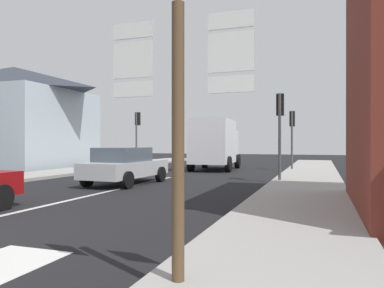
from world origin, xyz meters
TOP-DOWN VIEW (x-y plane):
  - ground_plane at (0.00, 10.00)m, footprint 80.00×80.00m
  - sidewalk_right at (6.31, 8.00)m, footprint 2.75×44.00m
  - sidewalk_left at (-6.31, 8.00)m, footprint 2.75×44.00m
  - lane_centre_stripe at (0.00, 6.00)m, footprint 0.16×12.00m
  - clapboard_house_left at (-12.74, 15.37)m, footprint 9.14×8.74m
  - sedan_far at (-0.56, 8.64)m, footprint 2.11×4.27m
  - delivery_truck at (0.71, 17.44)m, footprint 2.72×5.12m
  - route_sign_post at (5.35, -0.78)m, footprint 1.66×0.14m
  - traffic_light_far_right at (5.24, 18.08)m, footprint 0.30×0.49m
  - traffic_light_near_right at (5.24, 11.18)m, footprint 0.30×0.49m
  - traffic_light_far_left at (-5.24, 18.75)m, footprint 0.30×0.49m

SIDE VIEW (x-z plane):
  - ground_plane at x=0.00m, z-range 0.00..0.00m
  - lane_centre_stripe at x=0.00m, z-range 0.00..0.01m
  - sidewalk_right at x=6.31m, z-range 0.00..0.14m
  - sidewalk_left at x=-6.31m, z-range 0.00..0.14m
  - sedan_far at x=-0.56m, z-range 0.03..1.50m
  - delivery_truck at x=0.71m, z-range 0.13..3.18m
  - route_sign_post at x=5.35m, z-range 0.31..3.51m
  - traffic_light_far_right at x=5.24m, z-range 0.85..4.37m
  - traffic_light_near_right at x=5.24m, z-range 0.89..4.58m
  - traffic_light_far_left at x=-5.24m, z-range 0.91..4.69m
  - clapboard_house_left at x=-12.74m, z-range 0.03..6.82m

